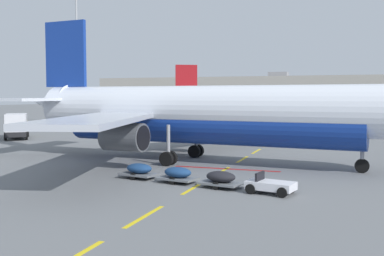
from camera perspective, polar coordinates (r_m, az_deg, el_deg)
apron_paint_markings at (r=50.80m, az=9.26°, el=-2.11°), size 8.00×98.88×0.01m
airliner_foreground at (r=37.09m, az=0.84°, el=1.79°), size 34.82×34.47×12.20m
airliner_far_center at (r=85.63m, az=7.25°, el=2.76°), size 29.46×27.82×10.89m
catering_truck at (r=61.62m, az=-20.90°, el=0.28°), size 6.14×7.03×3.14m
baggage_train at (r=27.86m, az=0.89°, el=-6.03°), size 11.65×3.86×1.14m
apron_light_mast_near at (r=92.54m, az=-14.08°, el=10.31°), size 1.80×1.80×25.26m
terminal_satellite at (r=154.53m, az=5.55°, el=4.13°), size 91.98×20.66×12.91m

